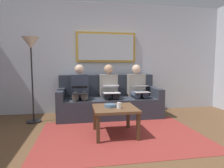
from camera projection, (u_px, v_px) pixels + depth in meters
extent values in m
cube|color=brown|center=(137.00, 165.00, 2.26)|extent=(6.00, 5.20, 0.10)
cube|color=#B7BCC6|center=(106.00, 58.00, 4.68)|extent=(6.00, 0.12, 2.60)
cube|color=maroon|center=(121.00, 135.00, 3.09)|extent=(2.60, 1.80, 0.01)
cube|color=#2D333D|center=(109.00, 107.00, 4.24)|extent=(2.20, 0.90, 0.42)
cube|color=#2D333D|center=(107.00, 85.00, 4.54)|extent=(2.20, 0.20, 0.48)
cube|color=#2D333D|center=(154.00, 92.00, 4.39)|extent=(0.14, 0.90, 0.20)
cube|color=#2D333D|center=(61.00, 94.00, 4.04)|extent=(0.14, 0.90, 0.20)
cube|color=#B7892D|center=(106.00, 47.00, 4.56)|extent=(1.42, 0.04, 0.71)
cube|color=#B2B7BC|center=(106.00, 47.00, 4.54)|extent=(1.32, 0.01, 0.61)
cube|color=brown|center=(115.00, 108.00, 3.08)|extent=(0.68, 0.68, 0.04)
cube|color=#4C331E|center=(138.00, 127.00, 2.86)|extent=(0.05, 0.05, 0.42)
cube|color=#4C331E|center=(98.00, 129.00, 2.75)|extent=(0.05, 0.05, 0.42)
cube|color=#4C331E|center=(128.00, 116.00, 3.45)|extent=(0.05, 0.05, 0.42)
cube|color=#4C331E|center=(95.00, 118.00, 3.34)|extent=(0.05, 0.05, 0.42)
cylinder|color=silver|center=(119.00, 105.00, 3.00)|extent=(0.07, 0.07, 0.09)
cylinder|color=slate|center=(110.00, 106.00, 3.08)|extent=(0.19, 0.19, 0.05)
cube|color=gray|center=(136.00, 85.00, 4.41)|extent=(0.38, 0.22, 0.50)
sphere|color=beige|center=(136.00, 69.00, 4.37)|extent=(0.20, 0.20, 0.20)
cylinder|color=#384256|center=(143.00, 94.00, 4.23)|extent=(0.14, 0.42, 0.14)
cylinder|color=#384256|center=(135.00, 94.00, 4.20)|extent=(0.14, 0.42, 0.14)
cylinder|color=#384256|center=(146.00, 109.00, 4.05)|extent=(0.11, 0.11, 0.42)
cylinder|color=#384256|center=(138.00, 109.00, 4.02)|extent=(0.11, 0.11, 0.42)
cube|color=silver|center=(142.00, 92.00, 4.00)|extent=(0.30, 0.20, 0.01)
cube|color=silver|center=(140.00, 86.00, 4.12)|extent=(0.30, 0.20, 0.06)
cube|color=#A5C6EA|center=(140.00, 86.00, 4.11)|extent=(0.27, 0.17, 0.05)
cube|color=gray|center=(109.00, 86.00, 4.30)|extent=(0.38, 0.22, 0.50)
sphere|color=tan|center=(109.00, 69.00, 4.26)|extent=(0.20, 0.20, 0.20)
cylinder|color=#232328|center=(114.00, 95.00, 4.12)|extent=(0.14, 0.42, 0.14)
cylinder|color=#232328|center=(106.00, 95.00, 4.09)|extent=(0.14, 0.42, 0.14)
cylinder|color=#232328|center=(116.00, 110.00, 3.95)|extent=(0.11, 0.11, 0.42)
cylinder|color=#232328|center=(107.00, 110.00, 3.92)|extent=(0.11, 0.11, 0.42)
cube|color=white|center=(112.00, 93.00, 3.90)|extent=(0.33, 0.22, 0.01)
cube|color=white|center=(111.00, 87.00, 4.04)|extent=(0.33, 0.20, 0.10)
cube|color=#A5C6EA|center=(111.00, 87.00, 4.03)|extent=(0.30, 0.18, 0.08)
cube|color=#2D3342|center=(80.00, 86.00, 4.19)|extent=(0.38, 0.22, 0.50)
sphere|color=beige|center=(79.00, 69.00, 4.15)|extent=(0.20, 0.20, 0.20)
cylinder|color=gray|center=(84.00, 96.00, 4.02)|extent=(0.14, 0.42, 0.14)
cylinder|color=gray|center=(75.00, 96.00, 3.98)|extent=(0.14, 0.42, 0.14)
cylinder|color=gray|center=(85.00, 111.00, 3.84)|extent=(0.11, 0.11, 0.42)
cylinder|color=gray|center=(76.00, 111.00, 3.81)|extent=(0.11, 0.11, 0.42)
cube|color=black|center=(80.00, 94.00, 3.79)|extent=(0.31, 0.23, 0.01)
cube|color=black|center=(80.00, 87.00, 3.92)|extent=(0.31, 0.22, 0.08)
cube|color=#A5C6EA|center=(80.00, 87.00, 3.92)|extent=(0.28, 0.19, 0.07)
cylinder|color=black|center=(34.00, 121.00, 3.80)|extent=(0.28, 0.28, 0.03)
cylinder|color=black|center=(32.00, 85.00, 3.73)|extent=(0.03, 0.03, 1.50)
cone|color=beige|center=(31.00, 43.00, 3.65)|extent=(0.32, 0.32, 0.22)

